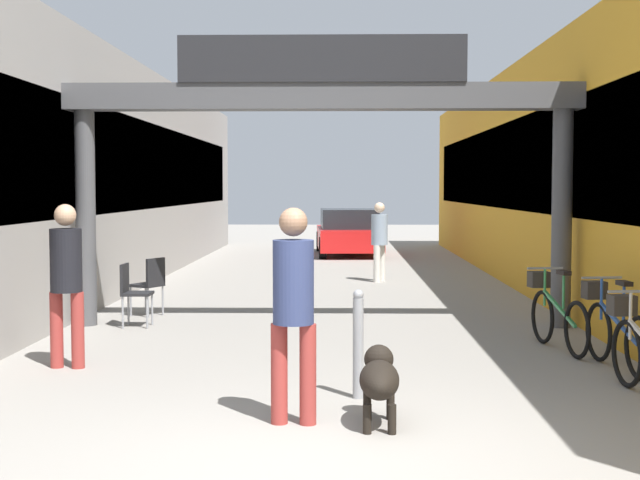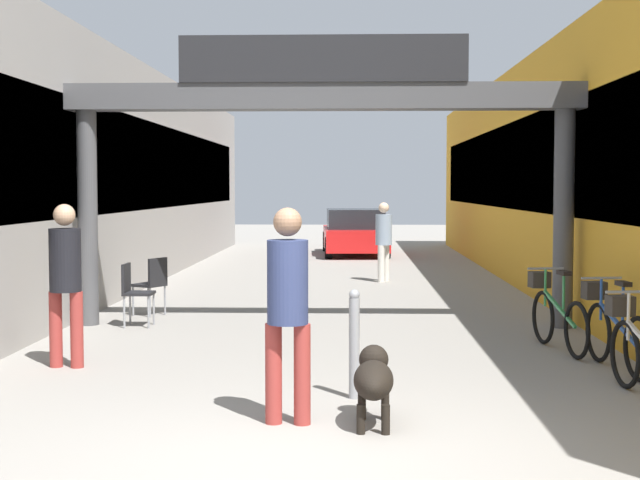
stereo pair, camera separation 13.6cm
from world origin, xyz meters
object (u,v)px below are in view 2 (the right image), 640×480
at_px(pedestrian_companion, 65,274).
at_px(bicycle_blue_second, 613,329).
at_px(cafe_chair_black_farther, 153,281).
at_px(bollard_post_metal, 354,343).
at_px(bicycle_green_third, 556,314).
at_px(parked_car_red, 355,233).
at_px(cafe_chair_black_nearer, 133,288).
at_px(pedestrian_carrying_crate, 384,237).
at_px(pedestrian_with_dog, 288,300).
at_px(dog_on_leash, 374,378).

bearing_deg(pedestrian_companion, bicycle_blue_second, 0.97).
bearing_deg(cafe_chair_black_farther, bicycle_blue_second, -32.96).
bearing_deg(bicycle_blue_second, cafe_chair_black_farther, 147.04).
distance_m(pedestrian_companion, bollard_post_metal, 3.44).
bearing_deg(bicycle_green_third, parked_car_red, 99.01).
relative_size(cafe_chair_black_nearer, parked_car_red, 0.22).
distance_m(pedestrian_carrying_crate, bollard_post_metal, 10.25).
bearing_deg(pedestrian_carrying_crate, pedestrian_with_dog, -96.09).
bearing_deg(bicycle_blue_second, bollard_post_metal, -153.12).
relative_size(pedestrian_companion, bollard_post_metal, 1.75).
bearing_deg(cafe_chair_black_farther, bicycle_green_third, -25.61).
height_order(bicycle_green_third, bollard_post_metal, bollard_post_metal).
xyz_separation_m(pedestrian_companion, dog_on_leash, (3.29, -2.23, -0.64)).
distance_m(pedestrian_companion, bicycle_green_third, 5.75).
bearing_deg(cafe_chair_black_nearer, pedestrian_carrying_crate, 58.31).
height_order(pedestrian_carrying_crate, bicycle_blue_second, pedestrian_carrying_crate).
xyz_separation_m(pedestrian_with_dog, pedestrian_companion, (-2.58, 2.23, -0.01)).
bearing_deg(parked_car_red, pedestrian_with_dog, -91.91).
height_order(pedestrian_companion, dog_on_leash, pedestrian_companion).
height_order(bollard_post_metal, parked_car_red, parked_car_red).
bearing_deg(bollard_post_metal, cafe_chair_black_farther, 120.41).
xyz_separation_m(bicycle_green_third, bollard_post_metal, (-2.44, -2.57, 0.08)).
bearing_deg(bollard_post_metal, dog_on_leash, -80.23).
bearing_deg(pedestrian_with_dog, cafe_chair_black_farther, 112.23).
bearing_deg(bicycle_blue_second, pedestrian_carrying_crate, 103.76).
xyz_separation_m(bicycle_blue_second, cafe_chair_black_farther, (-5.85, 3.79, 0.10)).
bearing_deg(bicycle_blue_second, parked_car_red, 99.59).
bearing_deg(cafe_chair_black_farther, pedestrian_with_dog, -67.77).
xyz_separation_m(dog_on_leash, parked_car_red, (-0.09, 18.49, 0.25)).
height_order(bicycle_blue_second, cafe_chair_black_nearer, bicycle_blue_second).
bearing_deg(pedestrian_with_dog, dog_on_leash, 0.46).
height_order(pedestrian_with_dog, cafe_chair_black_farther, pedestrian_with_dog).
xyz_separation_m(cafe_chair_black_nearer, cafe_chair_black_farther, (0.04, 1.04, 0.00)).
bearing_deg(pedestrian_with_dog, parked_car_red, 88.09).
bearing_deg(dog_on_leash, parked_car_red, 90.29).
xyz_separation_m(pedestrian_with_dog, bollard_post_metal, (0.55, 0.92, -0.52)).
relative_size(pedestrian_with_dog, cafe_chair_black_farther, 2.02).
bearing_deg(bollard_post_metal, pedestrian_carrying_crate, 86.44).
relative_size(dog_on_leash, cafe_chair_black_nearer, 0.95).
distance_m(pedestrian_carrying_crate, dog_on_leash, 11.16).
relative_size(pedestrian_with_dog, parked_car_red, 0.44).
xyz_separation_m(pedestrian_carrying_crate, bollard_post_metal, (-0.64, -10.22, -0.42)).
xyz_separation_m(pedestrian_with_dog, parked_car_red, (0.62, 18.49, -0.40)).
xyz_separation_m(bollard_post_metal, cafe_chair_black_farther, (-3.06, 5.21, 0.02)).
distance_m(pedestrian_with_dog, parked_car_red, 18.51).
xyz_separation_m(cafe_chair_black_farther, parked_car_red, (3.12, 12.37, 0.10)).
height_order(pedestrian_companion, cafe_chair_black_nearer, pedestrian_companion).
xyz_separation_m(pedestrian_with_dog, bicycle_blue_second, (3.35, 2.33, -0.60)).
relative_size(bollard_post_metal, cafe_chair_black_nearer, 1.15).
relative_size(cafe_chair_black_nearer, cafe_chair_black_farther, 1.00).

